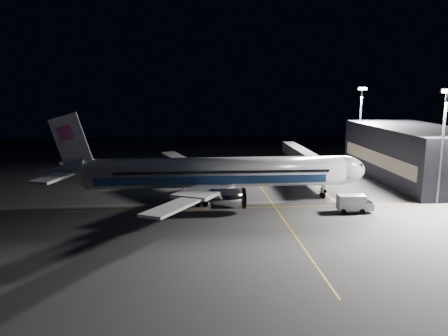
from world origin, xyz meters
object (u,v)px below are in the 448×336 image
floodlight_mast_north (360,119)px  safety_cone_a (184,187)px  baggage_tug (213,173)px  safety_cone_c (188,182)px  floodlight_mast_south (443,136)px  service_truck (354,203)px  safety_cone_b (243,187)px  airliner (211,173)px  jet_bridge (306,158)px

floodlight_mast_north → safety_cone_a: bearing=-154.0°
baggage_tug → safety_cone_a: bearing=-101.4°
baggage_tug → safety_cone_c: 9.17m
floodlight_mast_south → safety_cone_a: bearing=161.6°
safety_cone_c → floodlight_mast_north: bearing=21.7°
service_truck → baggage_tug: size_ratio=2.25×
baggage_tug → safety_cone_b: size_ratio=3.99×
floodlight_mast_south → baggage_tug: floodlight_mast_south is taller
floodlight_mast_north → baggage_tug: bearing=-164.4°
airliner → jet_bridge: 29.31m
jet_bridge → safety_cone_a: bearing=-163.1°
floodlight_mast_north → service_truck: floodlight_mast_north is taller
safety_cone_a → safety_cone_c: bearing=77.3°
baggage_tug → safety_cone_a: size_ratio=4.62×
jet_bridge → floodlight_mast_south: 31.05m
floodlight_mast_north → safety_cone_c: bearing=-158.3°
service_truck → safety_cone_b: 25.06m
jet_bridge → safety_cone_c: jet_bridge is taller
safety_cone_a → service_truck: bearing=-33.9°
floodlight_mast_north → service_truck: 46.75m
jet_bridge → floodlight_mast_north: 24.06m
service_truck → safety_cone_a: size_ratio=10.37×
airliner → floodlight_mast_south: (41.08, -6.01, 7.21)m
safety_cone_a → floodlight_mast_south: bearing=-18.4°
floodlight_mast_north → safety_cone_c: size_ratio=31.85×
floodlight_mast_south → safety_cone_a: (-46.32, 15.44, -12.08)m
safety_cone_b → airliner: bearing=-130.2°
jet_bridge → baggage_tug: size_ratio=12.79×
safety_cone_b → safety_cone_c: 12.62m
airliner → floodlight_mast_south: size_ratio=2.97×
jet_bridge → floodlight_mast_north: (18.00, 13.93, 7.79)m
jet_bridge → safety_cone_c: bearing=-171.5°
jet_bridge → safety_cone_c: (-27.29, -4.06, -4.26)m
baggage_tug → safety_cone_a: 13.51m
jet_bridge → safety_cone_c: 27.92m
safety_cone_c → baggage_tug: bearing=50.0°
floodlight_mast_south → safety_cone_c: bearing=156.2°
floodlight_mast_north → service_truck: size_ratio=3.43×
service_truck → safety_cone_c: (-28.13, 24.15, -1.29)m
floodlight_mast_north → floodlight_mast_south: 38.00m
safety_cone_a → safety_cone_b: bearing=-4.9°
safety_cone_b → safety_cone_c: (-11.29, 5.64, -0.01)m
service_truck → safety_cone_b: (-16.84, 18.52, -1.28)m
airliner → jet_bridge: size_ratio=1.79×
floodlight_mast_north → safety_cone_a: size_ratio=35.53×
baggage_tug → safety_cone_c: baggage_tug is taller
floodlight_mast_north → floodlight_mast_south: same height
airliner → safety_cone_c: 15.40m
floodlight_mast_north → safety_cone_a: floodlight_mast_north is taller
safety_cone_a → safety_cone_c: safety_cone_c is taller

